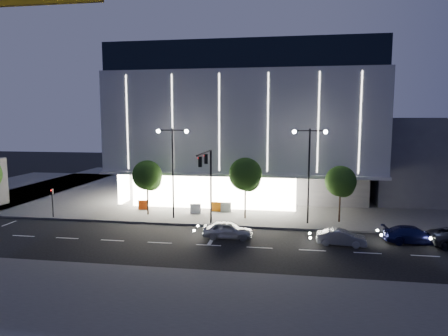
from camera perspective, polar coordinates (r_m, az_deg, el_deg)
name	(u,v)px	position (r m, az deg, el deg)	size (l,w,h in m)	color
ground	(188,238)	(33.77, -5.11, -9.99)	(160.00, 160.00, 0.00)	black
sidewalk_museum	(265,189)	(56.25, 5.84, -3.06)	(70.00, 40.00, 0.15)	#474747
sidewalk_near	(226,310)	(21.84, 0.31, -19.56)	(70.00, 10.00, 0.15)	#474747
museum	(250,124)	(53.86, 3.70, 6.35)	(30.00, 25.80, 18.00)	#4C4C51
annex_building	(426,157)	(58.40, 26.95, 1.46)	(16.00, 20.00, 10.00)	#4C4C51
traffic_mast	(208,173)	(35.67, -2.34, -0.78)	(0.33, 5.89, 7.07)	black
street_lamp_west	(173,159)	(39.08, -7.34, 1.22)	(3.16, 0.36, 9.00)	black
street_lamp_east	(309,162)	(37.58, 12.06, 0.89)	(3.16, 0.36, 9.00)	black
ped_signal_far	(52,200)	(43.27, -23.31, -4.19)	(0.22, 0.24, 3.00)	black
tree_left	(148,177)	(41.20, -10.87, -1.25)	(3.02, 3.02, 5.72)	black
tree_mid	(246,176)	(38.93, 3.11, -1.17)	(3.25, 3.25, 6.15)	black
tree_right	(341,183)	(39.13, 16.34, -2.06)	(2.91, 2.91, 5.51)	black
car_lead	(228,230)	(33.46, 0.55, -8.86)	(1.66, 4.13, 1.41)	#ADAFB4
car_second	(341,238)	(33.02, 16.39, -9.51)	(1.33, 3.80, 1.25)	#A3A7AB
car_third	(413,235)	(35.65, 25.39, -8.61)	(1.88, 4.62, 1.34)	#13174A
barrier_a	(143,205)	(44.15, -11.43, -5.18)	(1.10, 0.25, 1.00)	#DD3E0C
barrier_b	(195,209)	(41.59, -4.10, -5.81)	(1.10, 0.25, 1.00)	white
barrier_c	(217,207)	(42.43, -1.00, -5.54)	(1.10, 0.25, 1.00)	orange
barrier_d	(226,207)	(42.21, 0.27, -5.60)	(1.10, 0.25, 1.00)	silver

